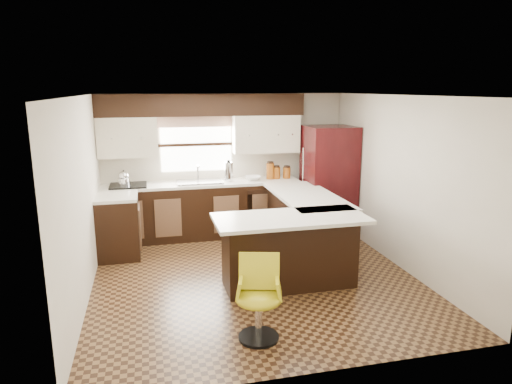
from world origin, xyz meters
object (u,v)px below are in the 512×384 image
object	(u,v)px
peninsula_long	(303,227)
refrigerator	(328,181)
bar_chair	(259,300)
peninsula_return	(289,252)

from	to	relation	value
peninsula_long	refrigerator	size ratio (longest dim) A/B	1.04
refrigerator	bar_chair	bearing A→B (deg)	-122.83
peninsula_long	refrigerator	xyz separation A→B (m)	(0.78, 0.95, 0.48)
bar_chair	peninsula_return	bearing A→B (deg)	74.53
refrigerator	bar_chair	xyz separation A→B (m)	(-1.99, -3.09, -0.51)
peninsula_return	bar_chair	size ratio (longest dim) A/B	1.93
peninsula_long	bar_chair	xyz separation A→B (m)	(-1.21, -2.14, -0.02)
peninsula_return	refrigerator	xyz separation A→B (m)	(1.30, 1.92, 0.48)
peninsula_long	bar_chair	world-z (taller)	peninsula_long
peninsula_long	refrigerator	world-z (taller)	refrigerator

